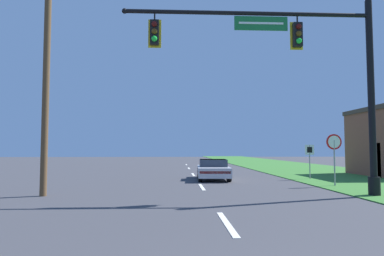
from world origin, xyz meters
name	(u,v)px	position (x,y,z in m)	size (l,w,h in m)	color
grass_verge_right	(298,168)	(10.50, 30.00, 0.02)	(10.00, 110.00, 0.04)	#38752D
road_center_line	(193,175)	(0.00, 22.00, 0.01)	(0.16, 34.80, 0.01)	silver
signal_mast	(310,70)	(3.99, 10.56, 4.87)	(9.95, 0.47, 7.94)	black
car_ahead	(213,169)	(0.99, 18.11, 0.60)	(2.04, 4.41, 1.19)	black
stop_sign	(334,148)	(6.51, 14.06, 1.86)	(0.76, 0.07, 2.50)	gray
route_sign_post	(310,154)	(6.79, 17.85, 1.53)	(0.55, 0.06, 2.03)	gray
utility_pole_near	(47,53)	(-6.35, 11.19, 5.59)	(1.80, 0.26, 10.86)	brown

